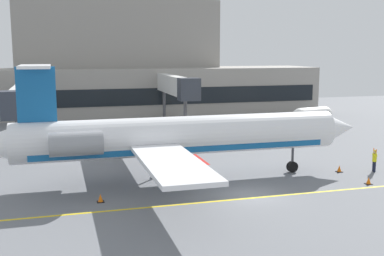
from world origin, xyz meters
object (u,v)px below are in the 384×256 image
Objects in this scene: baggage_tug at (157,137)px; marshaller at (374,160)px; pushback_tractor at (236,130)px; fuel_tank at (312,115)px; regional_jet at (174,136)px.

baggage_tug is 21.09m from marshaller.
pushback_tractor is 17.73m from marshaller.
marshaller is at bearing -108.26° from fuel_tank.
pushback_tractor is at bearing 54.49° from regional_jet.
marshaller is (5.52, -16.85, 0.03)m from pushback_tractor.
fuel_tank is at bearing 20.03° from baggage_tug.
regional_jet is at bearing -125.51° from pushback_tractor.
baggage_tug is 9.60m from pushback_tractor.
baggage_tug is (1.42, 13.23, -2.44)m from regional_jet.
regional_jet is 4.94× the size of fuel_tank.
regional_jet reaches higher than marshaller.
regional_jet reaches higher than pushback_tractor.
regional_jet reaches higher than fuel_tank.
pushback_tractor is at bearing -154.46° from fuel_tank.
fuel_tank reaches higher than marshaller.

